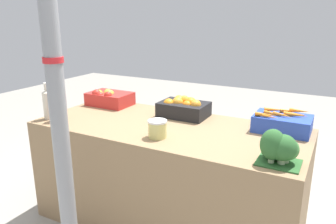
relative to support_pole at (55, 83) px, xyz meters
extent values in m
plane|color=gray|center=(0.26, 0.74, -1.18)|extent=(10.00, 10.00, 0.00)
cube|color=#937551|center=(0.26, 0.74, -0.80)|extent=(1.88, 0.83, 0.77)
cylinder|color=gray|center=(0.00, 0.00, 0.00)|extent=(0.09, 0.09, 2.36)
cylinder|color=red|center=(0.00, 0.00, 0.12)|extent=(0.10, 0.10, 0.03)
cube|color=red|center=(-0.44, 0.99, -0.36)|extent=(0.36, 0.25, 0.11)
sphere|color=#9EBC42|center=(-0.42, 0.98, -0.31)|extent=(0.06, 0.06, 0.06)
sphere|color=red|center=(-0.48, 0.91, -0.32)|extent=(0.06, 0.06, 0.06)
sphere|color=#9EBC42|center=(-0.47, 1.01, -0.31)|extent=(0.07, 0.07, 0.07)
sphere|color=red|center=(-0.52, 0.92, -0.31)|extent=(0.08, 0.08, 0.08)
sphere|color=red|center=(-0.40, 0.91, -0.31)|extent=(0.07, 0.07, 0.07)
sphere|color=#9EBC42|center=(-0.42, 0.96, -0.30)|extent=(0.07, 0.07, 0.07)
sphere|color=gold|center=(-0.52, 0.94, -0.31)|extent=(0.07, 0.07, 0.07)
cube|color=black|center=(0.26, 0.99, -0.36)|extent=(0.36, 0.25, 0.11)
sphere|color=orange|center=(0.21, 0.98, -0.31)|extent=(0.07, 0.07, 0.07)
sphere|color=orange|center=(0.30, 0.97, -0.32)|extent=(0.08, 0.08, 0.08)
sphere|color=orange|center=(0.19, 1.06, -0.31)|extent=(0.08, 0.08, 0.08)
sphere|color=orange|center=(0.16, 0.95, -0.32)|extent=(0.09, 0.09, 0.09)
sphere|color=orange|center=(0.37, 0.97, -0.30)|extent=(0.08, 0.08, 0.08)
sphere|color=orange|center=(0.23, 1.07, -0.31)|extent=(0.07, 0.07, 0.07)
sphere|color=orange|center=(0.22, 0.98, -0.31)|extent=(0.09, 0.09, 0.09)
sphere|color=orange|center=(0.26, 1.04, -0.31)|extent=(0.07, 0.07, 0.07)
sphere|color=orange|center=(0.31, 1.01, -0.30)|extent=(0.09, 0.09, 0.09)
cube|color=#2847B7|center=(0.98, 0.99, -0.36)|extent=(0.36, 0.25, 0.11)
cone|color=orange|center=(1.07, 1.07, -0.28)|extent=(0.13, 0.04, 0.03)
cone|color=orange|center=(0.92, 1.05, -0.29)|extent=(0.15, 0.08, 0.03)
cone|color=orange|center=(0.99, 0.96, -0.29)|extent=(0.13, 0.06, 0.03)
cone|color=orange|center=(1.06, 1.01, -0.29)|extent=(0.15, 0.03, 0.03)
cone|color=orange|center=(1.02, 1.09, -0.29)|extent=(0.15, 0.08, 0.03)
cone|color=orange|center=(0.93, 0.98, -0.30)|extent=(0.15, 0.07, 0.03)
cone|color=orange|center=(0.90, 0.89, -0.29)|extent=(0.16, 0.06, 0.02)
cone|color=orange|center=(0.89, 0.91, -0.29)|extent=(0.14, 0.05, 0.03)
cone|color=orange|center=(1.05, 1.03, -0.29)|extent=(0.14, 0.06, 0.03)
cube|color=#2D602D|center=(1.06, 0.47, -0.41)|extent=(0.22, 0.18, 0.01)
ellipsoid|color=#2D602D|center=(1.08, 0.46, -0.32)|extent=(0.14, 0.14, 0.14)
cylinder|color=#B2C693|center=(1.08, 0.46, -0.39)|extent=(0.03, 0.03, 0.02)
ellipsoid|color=#2D602D|center=(1.01, 0.51, -0.35)|extent=(0.12, 0.12, 0.12)
cylinder|color=#B2C693|center=(1.01, 0.51, -0.39)|extent=(0.03, 0.03, 0.02)
ellipsoid|color=#2D602D|center=(1.02, 0.45, -0.31)|extent=(0.13, 0.13, 0.16)
cylinder|color=#B2C693|center=(1.02, 0.45, -0.39)|extent=(0.03, 0.03, 0.02)
ellipsoid|color=#2D602D|center=(1.07, 0.46, -0.32)|extent=(0.14, 0.14, 0.14)
cylinder|color=#B2C693|center=(1.07, 0.46, -0.39)|extent=(0.03, 0.03, 0.02)
ellipsoid|color=#427F3D|center=(1.09, 0.48, -0.33)|extent=(0.12, 0.12, 0.12)
cylinder|color=#B2C693|center=(1.09, 0.48, -0.39)|extent=(0.03, 0.03, 0.02)
cylinder|color=beige|center=(-0.60, 0.46, -0.31)|extent=(0.07, 0.07, 0.20)
cone|color=beige|center=(-0.60, 0.46, -0.20)|extent=(0.07, 0.07, 0.02)
cylinder|color=beige|center=(-0.60, 0.46, -0.17)|extent=(0.03, 0.03, 0.04)
cylinder|color=silver|center=(-0.60, 0.46, -0.15)|extent=(0.04, 0.04, 0.01)
cylinder|color=#B2333D|center=(-0.50, 0.46, -0.33)|extent=(0.08, 0.08, 0.18)
cone|color=#B2333D|center=(-0.50, 0.46, -0.23)|extent=(0.08, 0.08, 0.02)
cylinder|color=#B2333D|center=(-0.50, 0.46, -0.20)|extent=(0.03, 0.03, 0.04)
cylinder|color=gold|center=(-0.50, 0.46, -0.17)|extent=(0.04, 0.04, 0.01)
cylinder|color=#D1CC75|center=(0.31, 0.51, -0.36)|extent=(0.12, 0.12, 0.10)
cylinder|color=white|center=(0.31, 0.51, -0.31)|extent=(0.12, 0.12, 0.01)
camera|label=1|loc=(1.28, -1.18, 0.33)|focal=35.00mm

